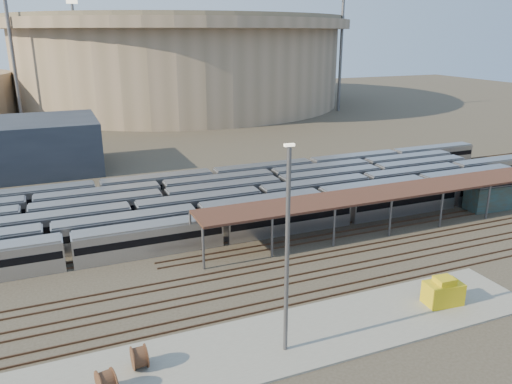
{
  "coord_description": "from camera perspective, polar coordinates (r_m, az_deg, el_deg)",
  "views": [
    {
      "loc": [
        -22.27,
        -48.9,
        25.97
      ],
      "look_at": [
        2.9,
        12.0,
        4.79
      ],
      "focal_mm": 35.0,
      "sensor_mm": 36.0,
      "label": 1
    }
  ],
  "objects": [
    {
      "name": "yellow_equipment",
      "position": [
        53.67,
        20.58,
        -10.76
      ],
      "size": [
        3.79,
        2.56,
        2.25
      ],
      "primitive_type": "cube",
      "rotation": [
        0.0,
        0.0,
        -0.09
      ],
      "color": "gold",
      "rests_on": "apron"
    },
    {
      "name": "floodlight_0",
      "position": [
        159.18,
        -26.08,
        14.17
      ],
      "size": [
        4.0,
        1.0,
        38.4
      ],
      "color": "#545458",
      "rests_on": "ground"
    },
    {
      "name": "floodlight_3",
      "position": [
        209.33,
        -19.82,
        15.36
      ],
      "size": [
        4.0,
        1.0,
        38.4
      ],
      "color": "#545458",
      "rests_on": "ground"
    },
    {
      "name": "stadium",
      "position": [
        194.96,
        -8.69,
        14.83
      ],
      "size": [
        124.0,
        124.0,
        32.5
      ],
      "color": "gray",
      "rests_on": "ground"
    },
    {
      "name": "cable_reel_west",
      "position": [
        43.04,
        -13.18,
        -17.9
      ],
      "size": [
        1.17,
        1.99,
        1.95
      ],
      "primitive_type": "cylinder",
      "rotation": [
        0.0,
        1.57,
        0.04
      ],
      "color": "#533421",
      "rests_on": "apron"
    },
    {
      "name": "subway_trains",
      "position": [
        74.18,
        -6.07,
        -1.3
      ],
      "size": [
        125.64,
        23.9,
        3.6
      ],
      "color": "#ADADB2",
      "rests_on": "ground"
    },
    {
      "name": "floodlight_2",
      "position": [
        175.25,
        9.7,
        15.84
      ],
      "size": [
        4.0,
        1.0,
        38.4
      ],
      "color": "#545458",
      "rests_on": "ground"
    },
    {
      "name": "cable_reel_east",
      "position": [
        41.2,
        -16.73,
        -20.05
      ],
      "size": [
        1.5,
        2.16,
        1.96
      ],
      "primitive_type": "cylinder",
      "rotation": [
        0.0,
        1.57,
        0.22
      ],
      "color": "#533421",
      "rests_on": "apron"
    },
    {
      "name": "apron",
      "position": [
        46.01,
        3.91,
        -16.44
      ],
      "size": [
        50.0,
        9.0,
        0.2
      ],
      "primitive_type": "cube",
      "color": "gray",
      "rests_on": "ground"
    },
    {
      "name": "ground",
      "position": [
        59.68,
        1.85,
        -7.99
      ],
      "size": [
        420.0,
        420.0,
        0.0
      ],
      "primitive_type": "plane",
      "color": "#383026",
      "rests_on": "ground"
    },
    {
      "name": "yard_light_pole",
      "position": [
        40.12,
        3.58,
        -6.91
      ],
      "size": [
        0.82,
        0.36,
        17.85
      ],
      "color": "#545458",
      "rests_on": "apron"
    },
    {
      "name": "empty_tracks",
      "position": [
        55.62,
        3.99,
        -9.96
      ],
      "size": [
        170.0,
        9.62,
        0.18
      ],
      "color": "#4C3323",
      "rests_on": "ground"
    },
    {
      "name": "inspection_shed",
      "position": [
        72.1,
        16.69,
        0.13
      ],
      "size": [
        60.3,
        6.0,
        5.3
      ],
      "color": "#545458",
      "rests_on": "ground"
    }
  ]
}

